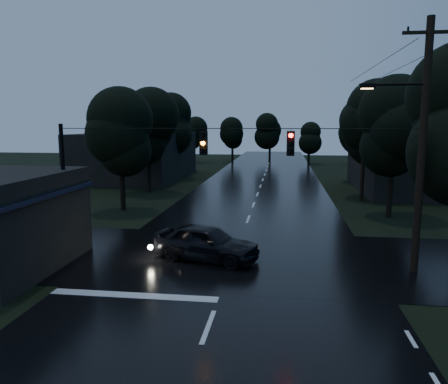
# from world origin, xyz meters

# --- Properties ---
(main_road) EXTENTS (12.00, 120.00, 0.02)m
(main_road) POSITION_xyz_m (0.00, 30.00, 0.00)
(main_road) COLOR black
(main_road) RESTS_ON ground
(cross_street) EXTENTS (60.00, 9.00, 0.02)m
(cross_street) POSITION_xyz_m (0.00, 12.00, 0.00)
(cross_street) COLOR black
(cross_street) RESTS_ON ground
(building_far_right) EXTENTS (10.00, 14.00, 4.40)m
(building_far_right) POSITION_xyz_m (14.00, 34.00, 2.20)
(building_far_right) COLOR black
(building_far_right) RESTS_ON ground
(building_far_left) EXTENTS (10.00, 16.00, 5.00)m
(building_far_left) POSITION_xyz_m (-14.00, 40.00, 2.50)
(building_far_left) COLOR black
(building_far_left) RESTS_ON ground
(utility_pole_main) EXTENTS (3.50, 0.30, 10.00)m
(utility_pole_main) POSITION_xyz_m (7.41, 11.00, 5.26)
(utility_pole_main) COLOR black
(utility_pole_main) RESTS_ON ground
(utility_pole_far) EXTENTS (2.00, 0.30, 7.50)m
(utility_pole_far) POSITION_xyz_m (8.30, 28.00, 3.88)
(utility_pole_far) COLOR black
(utility_pole_far) RESTS_ON ground
(anchor_pole_left) EXTENTS (0.18, 0.18, 6.00)m
(anchor_pole_left) POSITION_xyz_m (-7.50, 11.00, 3.00)
(anchor_pole_left) COLOR black
(anchor_pole_left) RESTS_ON ground
(span_signals) EXTENTS (15.00, 0.37, 1.12)m
(span_signals) POSITION_xyz_m (0.56, 10.99, 5.24)
(span_signals) COLOR black
(span_signals) RESTS_ON ground
(tree_left_a) EXTENTS (3.92, 3.92, 8.26)m
(tree_left_a) POSITION_xyz_m (-9.00, 22.00, 5.24)
(tree_left_a) COLOR black
(tree_left_a) RESTS_ON ground
(tree_left_b) EXTENTS (4.20, 4.20, 8.85)m
(tree_left_b) POSITION_xyz_m (-9.60, 30.00, 5.62)
(tree_left_b) COLOR black
(tree_left_b) RESTS_ON ground
(tree_left_c) EXTENTS (4.48, 4.48, 9.44)m
(tree_left_c) POSITION_xyz_m (-10.20, 40.00, 5.99)
(tree_left_c) COLOR black
(tree_left_c) RESTS_ON ground
(tree_right_a) EXTENTS (4.20, 4.20, 8.85)m
(tree_right_a) POSITION_xyz_m (9.00, 22.00, 5.62)
(tree_right_a) COLOR black
(tree_right_a) RESTS_ON ground
(tree_right_b) EXTENTS (4.48, 4.48, 9.44)m
(tree_right_b) POSITION_xyz_m (9.60, 30.00, 5.99)
(tree_right_b) COLOR black
(tree_right_b) RESTS_ON ground
(tree_right_c) EXTENTS (4.76, 4.76, 10.03)m
(tree_right_c) POSITION_xyz_m (10.20, 40.00, 6.37)
(tree_right_c) COLOR black
(tree_right_c) RESTS_ON ground
(car) EXTENTS (5.06, 3.11, 1.61)m
(car) POSITION_xyz_m (-1.18, 11.41, 0.80)
(car) COLOR black
(car) RESTS_ON ground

